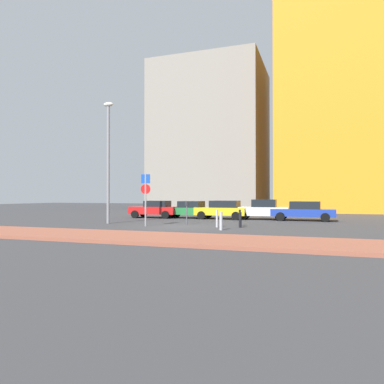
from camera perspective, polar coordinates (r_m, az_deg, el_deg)
ground_plane at (r=21.78m, az=-2.12°, el=-5.49°), size 120.00×120.00×0.00m
sidewalk_brick at (r=15.97m, az=-10.65°, el=-7.00°), size 40.00×3.74×0.14m
parked_car_red at (r=30.42m, az=-5.92°, el=-2.69°), size 4.06×2.16×1.44m
parked_car_green at (r=29.79m, az=-0.46°, el=-2.78°), size 4.33×2.13×1.42m
parked_car_yellow at (r=28.74m, az=4.85°, el=-2.76°), size 4.10×2.04×1.47m
parked_car_white at (r=28.54m, az=11.16°, el=-2.74°), size 4.10×2.07×1.57m
parked_car_blue at (r=27.97m, az=17.34°, el=-2.86°), size 4.63×2.03×1.44m
parking_sign_post at (r=22.04m, az=-7.40°, el=-0.19°), size 0.59×0.14×3.19m
parking_meter at (r=23.16m, az=-0.85°, el=-2.83°), size 0.18×0.14×1.49m
street_lamp at (r=24.82m, az=-13.18°, el=6.03°), size 0.70×0.36×8.15m
traffic_bollard_near at (r=21.12m, az=7.67°, el=-4.43°), size 0.16×0.16×0.88m
traffic_bollard_mid at (r=21.11m, az=3.99°, el=-4.23°), size 0.13×0.13×1.04m
traffic_bollard_far at (r=22.03m, az=7.62°, el=-4.11°), size 0.13×0.13×1.01m
traffic_bollard_edge at (r=19.41m, az=4.63°, el=-4.62°), size 0.17×0.17×0.99m
building_colorful_midrise at (r=49.56m, az=22.24°, el=15.80°), size 14.19×14.69×31.66m
building_under_construction at (r=51.96m, az=3.17°, el=8.47°), size 14.70×13.45×20.13m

